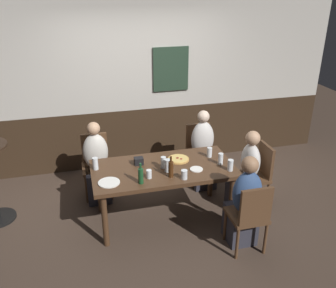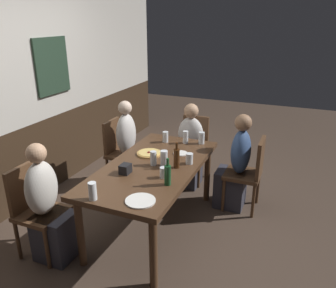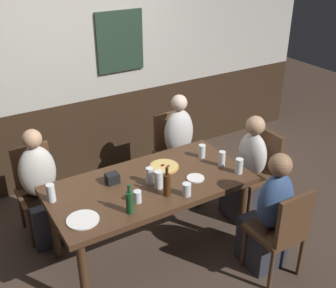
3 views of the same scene
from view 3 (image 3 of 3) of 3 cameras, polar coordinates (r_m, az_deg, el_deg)
The scene contains 25 objects.
ground_plane at distance 4.08m, azimuth -2.33°, elevation -14.05°, with size 12.00×12.00×0.00m, color #423328.
wall_back at distance 4.80m, azimuth -12.33°, elevation 9.78°, with size 6.40×0.13×2.60m.
dining_table at distance 3.68m, azimuth -2.53°, elevation -6.30°, with size 1.75×0.88×0.74m.
chair_right_near at distance 3.62m, azimuth 15.30°, elevation -11.16°, with size 0.40×0.40×0.88m.
chair_head_east at distance 4.43m, azimuth 12.33°, elevation -3.17°, with size 0.40×0.40×0.88m.
chair_left_far at distance 4.24m, azimuth -17.39°, elevation -5.36°, with size 0.40×0.40×0.88m.
chair_right_far at distance 4.73m, azimuth 0.69°, elevation -0.40°, with size 0.40×0.40×0.88m.
person_right_near at distance 3.72m, azimuth 13.50°, elevation -10.09°, with size 0.34×0.37×1.14m.
person_head_east at distance 4.35m, azimuth 10.68°, elevation -4.16°, with size 0.37×0.34×1.10m.
person_left_far at distance 4.11m, azimuth -16.74°, elevation -6.72°, with size 0.34×0.37×1.13m.
person_right_far at distance 4.62m, azimuth 1.75°, elevation -1.34°, with size 0.34×0.37×1.16m.
pizza at distance 3.84m, azimuth -0.55°, elevation -3.09°, with size 0.27×0.27×0.03m.
pint_glass_amber at distance 3.44m, azimuth 2.56°, elevation -6.30°, with size 0.07×0.07×0.11m.
beer_glass_tall at distance 3.53m, azimuth -1.30°, elevation -4.99°, with size 0.07×0.07×0.16m.
highball_clear at distance 4.01m, azimuth 4.64°, elevation -1.08°, with size 0.07×0.07×0.13m.
beer_glass_half at distance 3.87m, azimuth 7.35°, elevation -2.09°, with size 0.06×0.06×0.15m.
pint_glass_stout at distance 3.60m, azimuth -2.45°, elevation -4.43°, with size 0.06×0.06×0.15m.
tumbler_short at distance 3.79m, azimuth 9.64°, elevation -3.09°, with size 0.07×0.07×0.14m.
tumbler_water at distance 3.37m, azimuth -4.17°, elevation -7.27°, with size 0.06×0.06×0.10m.
pint_glass_pale at distance 3.49m, azimuth -15.62°, elevation -6.58°, with size 0.07×0.07×0.15m.
beer_bottle_green at distance 3.23m, azimuth -5.24°, elevation -7.83°, with size 0.06×0.06×0.25m.
beer_bottle_brown at distance 3.41m, azimuth -0.15°, elevation -5.50°, with size 0.06×0.06×0.26m.
plate_white_large at distance 3.25m, azimuth -11.53°, elevation -10.09°, with size 0.25×0.25×0.01m, color white.
plate_white_small at distance 3.69m, azimuth 3.76°, elevation -4.66°, with size 0.16×0.16×0.01m, color white.
condiment_caddy at distance 3.63m, azimuth -7.59°, elevation -4.65°, with size 0.11×0.09×0.09m, color black.
Camera 3 is at (-1.44, -2.71, 2.69)m, focal length 44.75 mm.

